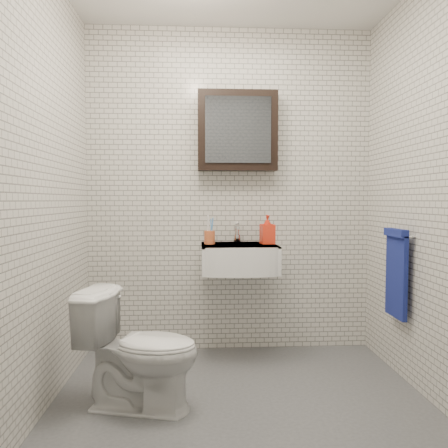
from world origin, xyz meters
name	(u,v)px	position (x,y,z in m)	size (l,w,h in m)	color
ground	(242,406)	(0.00, 0.00, 0.01)	(2.20, 2.00, 0.01)	#4B4D52
room_shell	(243,147)	(0.00, 0.00, 1.47)	(2.22, 2.02, 2.51)	silver
washbasin	(239,258)	(0.05, 0.73, 0.76)	(0.55, 0.50, 0.20)	white
faucet	(237,234)	(0.05, 0.93, 0.92)	(0.06, 0.20, 0.15)	silver
mirror_cabinet	(237,131)	(0.05, 0.93, 1.70)	(0.60, 0.15, 0.60)	black
towel_rail	(396,269)	(1.04, 0.35, 0.72)	(0.09, 0.30, 0.58)	silver
toothbrush_cup	(210,237)	(-0.16, 0.82, 0.90)	(0.10, 0.10, 0.22)	#CF5F33
soap_bottle	(267,229)	(0.27, 0.81, 0.96)	(0.10, 0.10, 0.22)	orange
toilet	(140,349)	(-0.58, 0.03, 0.34)	(0.38, 0.66, 0.67)	white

